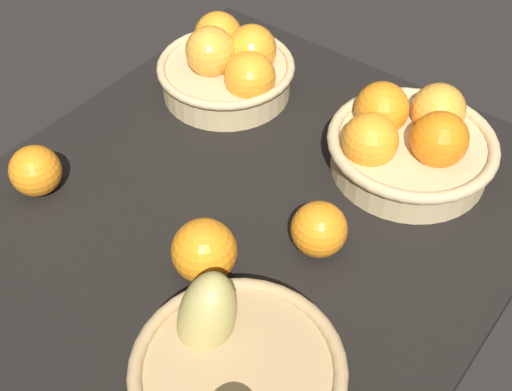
{
  "coord_description": "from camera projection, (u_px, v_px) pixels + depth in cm",
  "views": [
    {
      "loc": [
        -49.69,
        -41.34,
        72.69
      ],
      "look_at": [
        1.17,
        -2.23,
        7.0
      ],
      "focal_mm": 47.65,
      "sensor_mm": 36.0,
      "label": 1
    }
  ],
  "objects": [
    {
      "name": "loose_orange_front_gap",
      "position": [
        35.0,
        171.0,
        0.96
      ],
      "size": [
        7.36,
        7.36,
        7.36
      ],
      "primitive_type": "sphere",
      "color": "orange",
      "rests_on": "market_tray"
    },
    {
      "name": "loose_orange_back_gap",
      "position": [
        319.0,
        229.0,
        0.88
      ],
      "size": [
        7.46,
        7.46,
        7.46
      ],
      "primitive_type": "sphere",
      "color": "orange",
      "rests_on": "market_tray"
    },
    {
      "name": "market_tray",
      "position": [
        238.0,
        220.0,
        0.96
      ],
      "size": [
        84.0,
        72.0,
        3.0
      ],
      "primitive_type": "cube",
      "color": "black",
      "rests_on": "ground"
    },
    {
      "name": "basket_near_left_pears",
      "position": [
        234.0,
        375.0,
        0.73
      ],
      "size": [
        23.72,
        23.72,
        13.12
      ],
      "color": "tan",
      "rests_on": "market_tray"
    },
    {
      "name": "basket_far_right",
      "position": [
        229.0,
        66.0,
        1.11
      ],
      "size": [
        22.67,
        22.67,
        12.27
      ],
      "color": "tan",
      "rests_on": "market_tray"
    },
    {
      "name": "basket_near_right",
      "position": [
        409.0,
        142.0,
        0.98
      ],
      "size": [
        24.72,
        24.72,
        11.92
      ],
      "color": "tan",
      "rests_on": "market_tray"
    },
    {
      "name": "loose_orange_side_gap",
      "position": [
        204.0,
        251.0,
        0.85
      ],
      "size": [
        8.39,
        8.39,
        8.39
      ],
      "primitive_type": "sphere",
      "color": "orange",
      "rests_on": "market_tray"
    }
  ]
}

